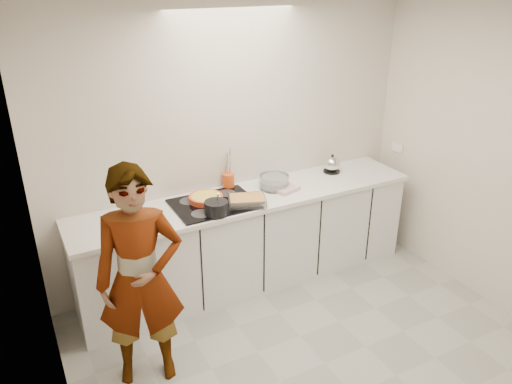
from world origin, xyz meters
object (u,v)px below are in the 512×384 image
tart_dish (206,198)px  kettle (332,165)px  saucepan (216,208)px  baking_dish (247,200)px  utensil_crock (228,181)px  mixing_bowl (274,182)px  cook (140,279)px  hob (214,204)px

tart_dish → kettle: bearing=2.8°
saucepan → kettle: saucepan is taller
baking_dish → utensil_crock: utensil_crock is taller
tart_dish → baking_dish: baking_dish is taller
mixing_bowl → cook: (-1.51, -0.78, -0.14)m
saucepan → mixing_bowl: (0.71, 0.26, -0.01)m
kettle → cook: (-2.22, -0.86, -0.16)m
hob → cook: size_ratio=0.43×
hob → cook: (-0.87, -0.71, -0.08)m
mixing_bowl → kettle: size_ratio=1.66×
kettle → utensil_crock: size_ratio=1.58×
tart_dish → cook: cook is taller
utensil_crock → saucepan: bearing=-125.1°
baking_dish → cook: size_ratio=0.23×
kettle → tart_dish: bearing=-177.2°
tart_dish → kettle: 1.40m
mixing_bowl → cook: size_ratio=0.22×
mixing_bowl → utensil_crock: (-0.37, 0.21, 0.01)m
tart_dish → baking_dish: size_ratio=0.99×
utensil_crock → kettle: bearing=-6.9°
hob → utensil_crock: bearing=46.3°
kettle → cook: 2.39m
tart_dish → utensil_crock: size_ratio=2.75×
saucepan → tart_dish: bearing=85.8°
utensil_crock → baking_dish: bearing=-92.8°
hob → utensil_crock: utensil_crock is taller
saucepan → mixing_bowl: size_ratio=0.69×
cook → hob: bearing=54.1°
cook → utensil_crock: bearing=55.9°
hob → cook: cook is taller
hob → kettle: bearing=6.2°
hob → cook: 1.13m
hob → mixing_bowl: bearing=6.1°
tart_dish → mixing_bowl: 0.69m
hob → tart_dish: 0.10m
utensil_crock → hob: bearing=-133.7°
baking_dish → tart_dish: bearing=142.6°
kettle → cook: bearing=-158.9°
tart_dish → saucepan: size_ratio=1.52×
baking_dish → kettle: bearing=14.8°
baking_dish → utensil_crock: size_ratio=2.77×
utensil_crock → cook: bearing=-139.0°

